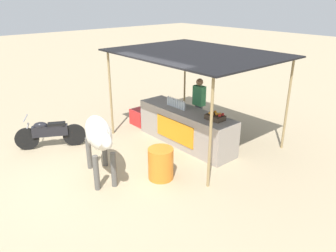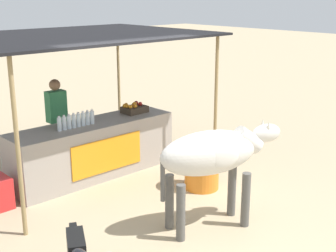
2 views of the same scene
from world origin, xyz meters
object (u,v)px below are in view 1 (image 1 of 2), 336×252
object	(u,v)px
motorcycle_parked	(50,133)
fruit_crate	(215,117)
cooler_box	(141,117)
vendor_behind_counter	(199,106)
stall_counter	(186,127)
cow	(99,135)
water_barrel	(161,164)

from	to	relation	value
motorcycle_parked	fruit_crate	bearing A→B (deg)	43.39
cooler_box	vendor_behind_counter	bearing A→B (deg)	26.86
vendor_behind_counter	cooler_box	distance (m)	1.98
stall_counter	motorcycle_parked	xyz separation A→B (m)	(-2.16, -2.89, -0.05)
fruit_crate	vendor_behind_counter	distance (m)	1.42
cow	motorcycle_parked	xyz separation A→B (m)	(-2.27, -0.22, -0.61)
vendor_behind_counter	water_barrel	world-z (taller)	vendor_behind_counter
motorcycle_parked	water_barrel	bearing A→B (deg)	21.25
stall_counter	water_barrel	xyz separation A→B (m)	(0.97, -1.68, -0.12)
vendor_behind_counter	water_barrel	bearing A→B (deg)	-63.22
stall_counter	water_barrel	distance (m)	1.94
cow	vendor_behind_counter	bearing A→B (deg)	96.20
vendor_behind_counter	fruit_crate	bearing A→B (deg)	-29.53
vendor_behind_counter	motorcycle_parked	world-z (taller)	vendor_behind_counter
fruit_crate	cow	size ratio (longest dim) A/B	0.24
cow	motorcycle_parked	size ratio (longest dim) A/B	1.13
water_barrel	stall_counter	bearing A→B (deg)	120.03
vendor_behind_counter	water_barrel	size ratio (longest dim) A/B	2.31
fruit_crate	cooler_box	size ratio (longest dim) A/B	0.73
stall_counter	fruit_crate	size ratio (longest dim) A/B	6.82
vendor_behind_counter	motorcycle_parked	xyz separation A→B (m)	(-1.90, -3.65, -0.42)
water_barrel	motorcycle_parked	size ratio (longest dim) A/B	0.44
vendor_behind_counter	motorcycle_parked	size ratio (longest dim) A/B	1.01
cow	motorcycle_parked	world-z (taller)	cow
stall_counter	vendor_behind_counter	bearing A→B (deg)	108.84
fruit_crate	cow	distance (m)	2.86
fruit_crate	cooler_box	world-z (taller)	fruit_crate
fruit_crate	vendor_behind_counter	size ratio (longest dim) A/B	0.27
stall_counter	cooler_box	distance (m)	1.95
water_barrel	cow	size ratio (longest dim) A/B	0.39
vendor_behind_counter	cooler_box	world-z (taller)	vendor_behind_counter
stall_counter	vendor_behind_counter	distance (m)	0.88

